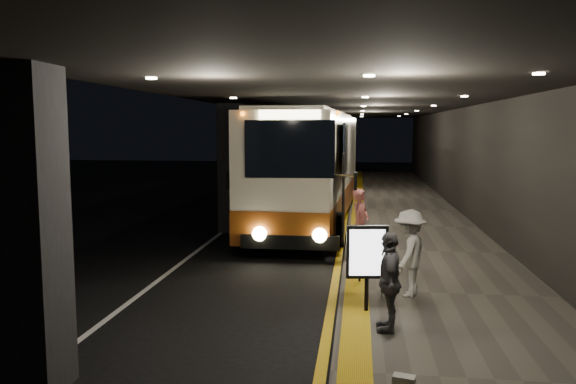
# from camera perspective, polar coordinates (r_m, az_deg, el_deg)

# --- Properties ---
(ground) EXTENTS (90.00, 90.00, 0.00)m
(ground) POSITION_cam_1_polar(r_m,az_deg,el_deg) (15.57, -3.58, -6.78)
(ground) COLOR black
(lane_line_white) EXTENTS (0.12, 50.00, 0.01)m
(lane_line_white) POSITION_cam_1_polar(r_m,az_deg,el_deg) (20.73, -5.89, -3.45)
(lane_line_white) COLOR silver
(lane_line_white) RESTS_ON ground
(kerb_stripe_yellow) EXTENTS (0.18, 50.00, 0.01)m
(kerb_stripe_yellow) POSITION_cam_1_polar(r_m,az_deg,el_deg) (20.21, 5.67, -3.71)
(kerb_stripe_yellow) COLOR gold
(kerb_stripe_yellow) RESTS_ON ground
(sidewalk) EXTENTS (4.50, 50.00, 0.15)m
(sidewalk) POSITION_cam_1_polar(r_m,az_deg,el_deg) (20.28, 12.48, -3.59)
(sidewalk) COLOR #514C44
(sidewalk) RESTS_ON ground
(tactile_strip) EXTENTS (0.50, 50.00, 0.01)m
(tactile_strip) POSITION_cam_1_polar(r_m,az_deg,el_deg) (20.18, 7.10, -3.31)
(tactile_strip) COLOR gold
(tactile_strip) RESTS_ON sidewalk
(terminal_wall) EXTENTS (0.10, 50.00, 6.00)m
(terminal_wall) POSITION_cam_1_polar(r_m,az_deg,el_deg) (20.32, 19.04, 4.53)
(terminal_wall) COLOR black
(terminal_wall) RESTS_ON ground
(support_columns) EXTENTS (0.80, 24.80, 4.40)m
(support_columns) POSITION_cam_1_polar(r_m,az_deg,el_deg) (19.43, -5.77, 2.41)
(support_columns) COLOR black
(support_columns) RESTS_ON ground
(canopy) EXTENTS (9.00, 50.00, 0.40)m
(canopy) POSITION_cam_1_polar(r_m,az_deg,el_deg) (19.92, 6.26, 9.41)
(canopy) COLOR black
(canopy) RESTS_ON support_columns
(coach_main) EXTENTS (3.25, 13.09, 4.05)m
(coach_main) POSITION_cam_1_polar(r_m,az_deg,el_deg) (20.94, 2.31, 2.03)
(coach_main) COLOR beige
(coach_main) RESTS_ON ground
(coach_second) EXTENTS (2.74, 11.56, 3.61)m
(coach_second) POSITION_cam_1_polar(r_m,az_deg,el_deg) (32.30, 3.75, 3.22)
(coach_second) COLOR beige
(coach_second) RESTS_ON ground
(coach_third) EXTENTS (3.06, 11.51, 3.58)m
(coach_third) POSITION_cam_1_polar(r_m,az_deg,el_deg) (44.57, 4.58, 4.09)
(coach_third) COLOR beige
(coach_third) RESTS_ON ground
(passenger_boarding) EXTENTS (0.68, 0.80, 1.85)m
(passenger_boarding) POSITION_cam_1_polar(r_m,az_deg,el_deg) (14.93, 7.35, -3.20)
(passenger_boarding) COLOR #AF5751
(passenger_boarding) RESTS_ON sidewalk
(passenger_waiting_white) EXTENTS (0.93, 1.27, 1.78)m
(passenger_waiting_white) POSITION_cam_1_polar(r_m,az_deg,el_deg) (11.76, 12.25, -6.09)
(passenger_waiting_white) COLOR #BCBBB5
(passenger_waiting_white) RESTS_ON sidewalk
(passenger_waiting_grey) EXTENTS (0.52, 1.00, 1.71)m
(passenger_waiting_grey) POSITION_cam_1_polar(r_m,az_deg,el_deg) (9.72, 10.24, -8.93)
(passenger_waiting_grey) COLOR #525157
(passenger_waiting_grey) RESTS_ON sidewalk
(bag_polka) EXTENTS (0.29, 0.14, 0.34)m
(bag_polka) POSITION_cam_1_polar(r_m,az_deg,el_deg) (11.72, 10.10, -9.72)
(bag_polka) COLOR black
(bag_polka) RESTS_ON sidewalk
(info_sign) EXTENTS (0.78, 0.22, 1.64)m
(info_sign) POSITION_cam_1_polar(r_m,az_deg,el_deg) (10.59, 8.04, -6.24)
(info_sign) COLOR black
(info_sign) RESTS_ON sidewalk
(stanchion_post) EXTENTS (0.05, 0.05, 1.08)m
(stanchion_post) POSITION_cam_1_polar(r_m,az_deg,el_deg) (12.69, 7.32, -6.68)
(stanchion_post) COLOR black
(stanchion_post) RESTS_ON sidewalk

